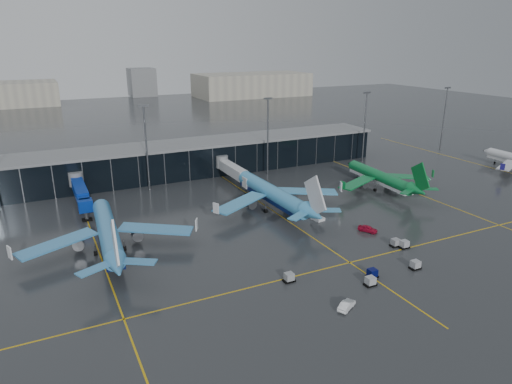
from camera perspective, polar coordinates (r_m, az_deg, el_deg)
name	(u,v)px	position (r m, az deg, el deg)	size (l,w,h in m)	color
ground	(271,244)	(101.73, 1.95, -6.48)	(600.00, 600.00, 0.00)	#282B2D
terminal_pier	(185,159)	(154.41, -8.92, 4.16)	(142.00, 17.00, 10.70)	black
jet_bridges	(80,191)	(130.33, -21.10, 0.06)	(94.00, 27.50, 7.20)	#595B60
flood_masts	(211,139)	(143.02, -5.69, 6.61)	(203.00, 0.50, 25.50)	#595B60
distant_hangars	(164,88)	(365.25, -11.44, 12.67)	(260.00, 71.00, 22.00)	#B2AD99
taxi_lines	(287,220)	(114.72, 3.88, -3.54)	(220.00, 120.00, 0.02)	gold
airliner_arkefly	(106,220)	(101.70, -18.21, -3.39)	(37.86, 43.12, 13.25)	#3C8AC6
airliner_klm_near	(272,184)	(120.42, 2.00, 0.97)	(38.56, 43.91, 13.49)	#3E96CE
airliner_aer_lingus	(380,170)	(142.16, 15.23, 2.67)	(33.38, 38.01, 11.68)	#0D7336
baggage_carts	(376,263)	(94.66, 14.78, -8.61)	(31.94, 12.45, 1.70)	black
mobile_airstair	(318,217)	(115.54, 7.72, -3.10)	(2.65, 3.49, 3.45)	white
service_van_red	(368,229)	(110.61, 13.79, -4.48)	(1.83, 4.54, 1.55)	#B40D2F
service_van_white	(347,305)	(80.02, 11.26, -13.69)	(1.51, 4.32, 1.42)	silver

